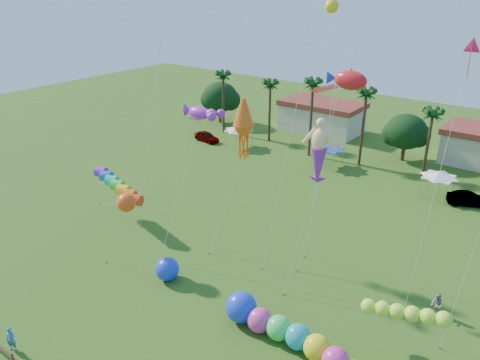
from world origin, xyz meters
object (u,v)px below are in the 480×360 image
Objects in this scene: spectator_b at (437,305)px; caterpillar_inflatable at (288,334)px; spectator_a at (11,339)px; car_a at (207,137)px; blue_ball at (167,269)px; car_b at (469,199)px.

caterpillar_inflatable is (-7.05, -9.10, 0.01)m from spectator_b.
car_a is at bearing 85.19° from spectator_a.
spectator_a is 12.16m from blue_ball.
caterpillar_inflatable is 11.80m from blue_ball.
spectator_a is at bearing -90.36° from spectator_b.
caterpillar_inflatable is (14.31, 11.45, 0.04)m from spectator_a.
car_b is at bearing 60.88° from blue_ball.
spectator_a is (-18.84, -41.20, 0.18)m from car_b.
caterpillar_inflatable reaches higher than spectator_a.
caterpillar_inflatable is at bearing 146.99° from car_b.
blue_ball reaches higher than spectator_a.
car_b is 2.43× the size of spectator_a.
spectator_a is at bearing 131.08° from car_b.
car_a is at bearing 141.47° from caterpillar_inflatable.
spectator_a is 0.16× the size of caterpillar_inflatable.
spectator_b is 20.74m from blue_ball.
car_b is 2.36× the size of spectator_b.
spectator_b is at bearing -109.66° from car_a.
caterpillar_inflatable reaches higher than car_b.
car_b is 30.10m from caterpillar_inflatable.
spectator_a is 0.97× the size of spectator_b.
car_a is at bearing 67.08° from car_b.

